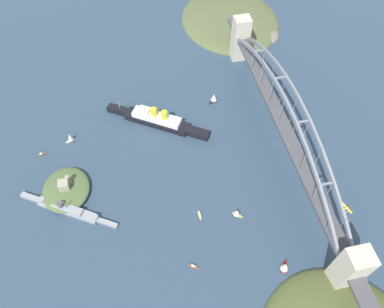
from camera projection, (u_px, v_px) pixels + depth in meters
ground_plane at (277, 144)px, 328.95m from camera, size 1400.00×1400.00×0.00m
harbor_arch_bridge at (283, 125)px, 307.01m from camera, size 312.10×16.73×61.51m
headland_east_shore at (231, 21)px, 440.53m from camera, size 136.72×116.87×17.31m
ocean_liner at (157, 120)px, 339.34m from camera, size 62.45×91.24×19.09m
naval_cruiser at (67, 209)px, 287.75m from camera, size 48.23×76.13×15.63m
fort_island_mid_harbor at (66, 189)px, 296.98m from camera, size 44.18×38.36×14.82m
seaplane_taxiing_near_bridge at (346, 209)px, 288.06m from camera, size 11.07×7.61×5.24m
small_boat_0 at (42, 154)px, 321.50m from camera, size 3.12×7.65×2.30m
small_boat_1 at (194, 267)px, 262.45m from camera, size 6.37×8.72×1.97m
small_boat_2 at (237, 212)px, 284.25m from camera, size 7.75×8.15×8.84m
small_boat_3 at (285, 266)px, 258.03m from camera, size 10.04×8.30×11.23m
small_boat_5 at (200, 215)px, 286.63m from camera, size 8.44×2.15×2.25m
small_boat_6 at (214, 97)px, 357.30m from camera, size 8.36×10.02×10.20m
small_boat_8 at (70, 137)px, 327.44m from camera, size 6.30×8.56×10.74m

